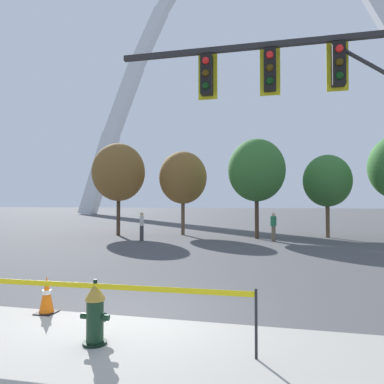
{
  "coord_description": "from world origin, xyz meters",
  "views": [
    {
      "loc": [
        2.65,
        -6.48,
        2.18
      ],
      "look_at": [
        -0.01,
        5.0,
        2.5
      ],
      "focal_mm": 33.62,
      "sensor_mm": 36.0,
      "label": 1
    }
  ],
  "objects_px": {
    "traffic_signal_gantry": "(361,94)",
    "pedestrian_walking_left": "(142,226)",
    "monument_arch": "(257,77)",
    "traffic_cone_by_hydrant": "(47,295)",
    "pedestrian_standing_center": "(274,226)",
    "fire_hydrant": "(95,314)"
  },
  "relations": [
    {
      "from": "fire_hydrant",
      "to": "pedestrian_walking_left",
      "type": "height_order",
      "value": "pedestrian_walking_left"
    },
    {
      "from": "traffic_cone_by_hydrant",
      "to": "pedestrian_standing_center",
      "type": "height_order",
      "value": "pedestrian_standing_center"
    },
    {
      "from": "traffic_signal_gantry",
      "to": "traffic_cone_by_hydrant",
      "type": "bearing_deg",
      "value": -164.49
    },
    {
      "from": "traffic_signal_gantry",
      "to": "pedestrian_walking_left",
      "type": "xyz_separation_m",
      "value": [
        -9.0,
        11.03,
        -3.59
      ]
    },
    {
      "from": "pedestrian_walking_left",
      "to": "pedestrian_standing_center",
      "type": "height_order",
      "value": "same"
    },
    {
      "from": "traffic_signal_gantry",
      "to": "fire_hydrant",
      "type": "bearing_deg",
      "value": -147.09
    },
    {
      "from": "pedestrian_walking_left",
      "to": "pedestrian_standing_center",
      "type": "distance_m",
      "value": 7.34
    },
    {
      "from": "traffic_signal_gantry",
      "to": "pedestrian_standing_center",
      "type": "height_order",
      "value": "traffic_signal_gantry"
    },
    {
      "from": "traffic_signal_gantry",
      "to": "pedestrian_walking_left",
      "type": "height_order",
      "value": "traffic_signal_gantry"
    },
    {
      "from": "traffic_cone_by_hydrant",
      "to": "traffic_signal_gantry",
      "type": "distance_m",
      "value": 7.5
    },
    {
      "from": "traffic_signal_gantry",
      "to": "monument_arch",
      "type": "relative_size",
      "value": 0.13
    },
    {
      "from": "traffic_cone_by_hydrant",
      "to": "pedestrian_standing_center",
      "type": "xyz_separation_m",
      "value": [
        4.26,
        14.2,
        0.46
      ]
    },
    {
      "from": "traffic_cone_by_hydrant",
      "to": "fire_hydrant",
      "type": "bearing_deg",
      "value": -35.14
    },
    {
      "from": "traffic_signal_gantry",
      "to": "pedestrian_standing_center",
      "type": "bearing_deg",
      "value": 98.28
    },
    {
      "from": "traffic_cone_by_hydrant",
      "to": "monument_arch",
      "type": "relative_size",
      "value": 0.01
    },
    {
      "from": "traffic_signal_gantry",
      "to": "monument_arch",
      "type": "xyz_separation_m",
      "value": [
        -4.37,
        48.98,
        17.4
      ]
    },
    {
      "from": "fire_hydrant",
      "to": "pedestrian_walking_left",
      "type": "relative_size",
      "value": 0.62
    },
    {
      "from": "pedestrian_standing_center",
      "to": "traffic_cone_by_hydrant",
      "type": "bearing_deg",
      "value": -106.7
    },
    {
      "from": "traffic_signal_gantry",
      "to": "pedestrian_standing_center",
      "type": "xyz_separation_m",
      "value": [
        -1.82,
        12.52,
        -3.59
      ]
    },
    {
      "from": "monument_arch",
      "to": "fire_hydrant",
      "type": "bearing_deg",
      "value": -90.05
    },
    {
      "from": "traffic_cone_by_hydrant",
      "to": "monument_arch",
      "type": "xyz_separation_m",
      "value": [
        1.71,
        50.67,
        21.45
      ]
    },
    {
      "from": "pedestrian_standing_center",
      "to": "monument_arch",
      "type": "bearing_deg",
      "value": 94.0
    }
  ]
}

